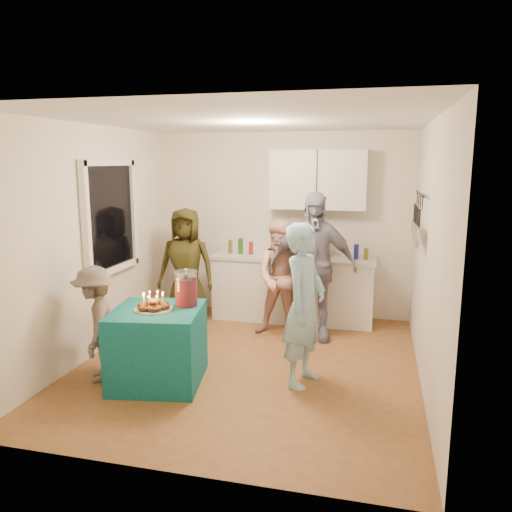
% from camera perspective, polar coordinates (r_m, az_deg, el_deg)
% --- Properties ---
extents(floor, '(4.00, 4.00, 0.00)m').
position_cam_1_polar(floor, '(5.60, -0.87, -12.30)').
color(floor, brown).
rests_on(floor, ground).
extents(ceiling, '(4.00, 4.00, 0.00)m').
position_cam_1_polar(ceiling, '(5.17, -0.96, 15.26)').
color(ceiling, white).
rests_on(ceiling, floor).
extents(back_wall, '(3.60, 3.60, 0.00)m').
position_cam_1_polar(back_wall, '(7.16, 3.16, 3.58)').
color(back_wall, silver).
rests_on(back_wall, floor).
extents(left_wall, '(4.00, 4.00, 0.00)m').
position_cam_1_polar(left_wall, '(5.94, -17.95, 1.58)').
color(left_wall, silver).
rests_on(left_wall, floor).
extents(right_wall, '(4.00, 4.00, 0.00)m').
position_cam_1_polar(right_wall, '(5.09, 19.09, 0.04)').
color(right_wall, silver).
rests_on(right_wall, floor).
extents(window_night, '(0.04, 1.00, 1.20)m').
position_cam_1_polar(window_night, '(6.15, -16.39, 4.32)').
color(window_night, black).
rests_on(window_night, left_wall).
extents(counter, '(2.20, 0.58, 0.86)m').
position_cam_1_polar(counter, '(7.00, 4.24, -3.85)').
color(counter, white).
rests_on(counter, floor).
extents(countertop, '(2.24, 0.62, 0.05)m').
position_cam_1_polar(countertop, '(6.90, 4.29, -0.20)').
color(countertop, beige).
rests_on(countertop, counter).
extents(upper_cabinet, '(1.30, 0.30, 0.80)m').
position_cam_1_polar(upper_cabinet, '(6.89, 7.12, 8.65)').
color(upper_cabinet, white).
rests_on(upper_cabinet, back_wall).
extents(pot_rack, '(0.12, 1.00, 0.60)m').
position_cam_1_polar(pot_rack, '(5.73, 17.87, 4.29)').
color(pot_rack, black).
rests_on(pot_rack, right_wall).
extents(microwave, '(0.52, 0.36, 0.28)m').
position_cam_1_polar(microwave, '(6.84, 6.10, 1.10)').
color(microwave, white).
rests_on(microwave, countertop).
extents(party_table, '(0.98, 0.98, 0.76)m').
position_cam_1_polar(party_table, '(5.16, -11.14, -10.05)').
color(party_table, '#0E5D60').
rests_on(party_table, floor).
extents(donut_cake, '(0.38, 0.38, 0.18)m').
position_cam_1_polar(donut_cake, '(5.01, -11.65, -5.05)').
color(donut_cake, '#381C0C').
rests_on(donut_cake, party_table).
extents(punch_jar, '(0.22, 0.22, 0.34)m').
position_cam_1_polar(punch_jar, '(5.06, -8.00, -3.81)').
color(punch_jar, red).
rests_on(punch_jar, party_table).
extents(man_birthday, '(0.53, 0.67, 1.62)m').
position_cam_1_polar(man_birthday, '(4.93, 5.53, -5.60)').
color(man_birthday, '#9DCFE4').
rests_on(man_birthday, floor).
extents(woman_back_left, '(0.81, 0.57, 1.58)m').
position_cam_1_polar(woman_back_left, '(6.86, -7.98, -1.15)').
color(woman_back_left, '#4D4716').
rests_on(woman_back_left, floor).
extents(woman_back_center, '(0.75, 0.60, 1.48)m').
position_cam_1_polar(woman_back_center, '(6.31, 3.06, -2.58)').
color(woman_back_center, tan).
rests_on(woman_back_center, floor).
extents(woman_back_right, '(1.14, 0.62, 1.84)m').
position_cam_1_polar(woman_back_right, '(6.18, 6.46, -1.20)').
color(woman_back_right, '#130F33').
rests_on(woman_back_right, floor).
extents(child_near_left, '(0.73, 0.88, 1.18)m').
position_cam_1_polar(child_near_left, '(5.31, -17.81, -7.37)').
color(child_near_left, '#554A44').
rests_on(child_near_left, floor).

